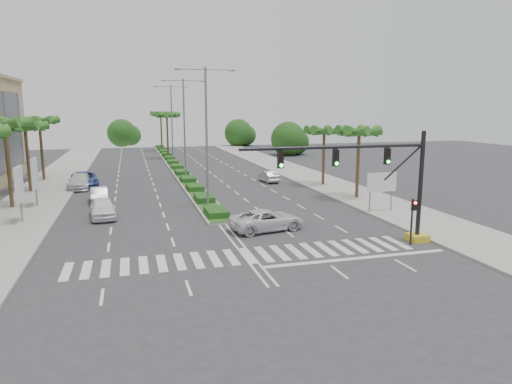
# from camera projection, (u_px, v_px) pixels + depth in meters

# --- Properties ---
(ground) EXTENTS (160.00, 160.00, 0.00)m
(ground) POSITION_uv_depth(u_px,v_px,m) (248.00, 256.00, 26.95)
(ground) COLOR #333335
(ground) RESTS_ON ground
(footpath_right) EXTENTS (6.00, 120.00, 0.15)m
(footpath_right) POSITION_uv_depth(u_px,v_px,m) (336.00, 187.00, 49.89)
(footpath_right) COLOR gray
(footpath_right) RESTS_ON ground
(footpath_left) EXTENTS (6.00, 120.00, 0.15)m
(footpath_left) POSITION_uv_depth(u_px,v_px,m) (33.00, 202.00, 41.88)
(footpath_left) COLOR gray
(footpath_left) RESTS_ON ground
(median) EXTENTS (2.20, 75.00, 0.20)m
(median) POSITION_uv_depth(u_px,v_px,m) (174.00, 165.00, 69.57)
(median) COLOR gray
(median) RESTS_ON ground
(median_grass) EXTENTS (1.80, 75.00, 0.04)m
(median_grass) POSITION_uv_depth(u_px,v_px,m) (174.00, 164.00, 69.55)
(median_grass) COLOR #29531C
(median_grass) RESTS_ON median
(signal_gantry) EXTENTS (12.60, 1.20, 7.20)m
(signal_gantry) POSITION_uv_depth(u_px,v_px,m) (390.00, 191.00, 28.77)
(signal_gantry) COLOR gold
(signal_gantry) RESTS_ON ground
(pedestrian_signal) EXTENTS (0.28, 0.36, 3.00)m
(pedestrian_signal) POSITION_uv_depth(u_px,v_px,m) (413.00, 214.00, 28.73)
(pedestrian_signal) COLOR black
(pedestrian_signal) RESTS_ON ground
(direction_sign) EXTENTS (2.70, 0.11, 3.40)m
(direction_sign) POSITION_uv_depth(u_px,v_px,m) (381.00, 184.00, 37.64)
(direction_sign) COLOR slate
(direction_sign) RESTS_ON ground
(billboard_near) EXTENTS (0.18, 2.10, 4.35)m
(billboard_near) POSITION_uv_depth(u_px,v_px,m) (19.00, 185.00, 33.96)
(billboard_near) COLOR slate
(billboard_near) RESTS_ON ground
(billboard_far) EXTENTS (0.18, 2.10, 4.35)m
(billboard_far) POSITION_uv_depth(u_px,v_px,m) (35.00, 174.00, 39.65)
(billboard_far) COLOR slate
(billboard_far) RESTS_ON ground
(palm_left_mid) EXTENTS (4.57, 4.68, 7.95)m
(palm_left_mid) POSITION_uv_depth(u_px,v_px,m) (4.00, 127.00, 38.38)
(palm_left_mid) COLOR brown
(palm_left_mid) RESTS_ON ground
(palm_left_far) EXTENTS (4.57, 4.68, 7.35)m
(palm_left_far) POSITION_uv_depth(u_px,v_px,m) (25.00, 129.00, 46.06)
(palm_left_far) COLOR brown
(palm_left_far) RESTS_ON ground
(palm_left_end) EXTENTS (4.57, 4.68, 7.75)m
(palm_left_end) POSITION_uv_depth(u_px,v_px,m) (39.00, 123.00, 53.57)
(palm_left_end) COLOR brown
(palm_left_end) RESTS_ON ground
(palm_right_near) EXTENTS (4.57, 4.68, 7.05)m
(palm_right_near) POSITION_uv_depth(u_px,v_px,m) (359.00, 134.00, 42.92)
(palm_right_near) COLOR brown
(palm_right_near) RESTS_ON ground
(palm_right_far) EXTENTS (4.57, 4.68, 6.75)m
(palm_right_far) POSITION_uv_depth(u_px,v_px,m) (324.00, 133.00, 50.55)
(palm_right_far) COLOR brown
(palm_right_far) RESTS_ON ground
(palm_median_a) EXTENTS (4.57, 4.68, 8.05)m
(palm_median_a) POSITION_uv_depth(u_px,v_px,m) (167.00, 117.00, 77.77)
(palm_median_a) COLOR brown
(palm_median_a) RESTS_ON ground
(palm_median_b) EXTENTS (4.57, 4.68, 8.05)m
(palm_median_b) POSITION_uv_depth(u_px,v_px,m) (161.00, 115.00, 91.98)
(palm_median_b) COLOR brown
(palm_median_b) RESTS_ON ground
(streetlight_near) EXTENTS (5.10, 0.25, 12.00)m
(streetlight_near) POSITION_uv_depth(u_px,v_px,m) (206.00, 129.00, 38.99)
(streetlight_near) COLOR slate
(streetlight_near) RESTS_ON ground
(streetlight_mid) EXTENTS (5.10, 0.25, 12.00)m
(streetlight_mid) POSITION_uv_depth(u_px,v_px,m) (184.00, 124.00, 54.15)
(streetlight_mid) COLOR slate
(streetlight_mid) RESTS_ON ground
(streetlight_far) EXTENTS (5.10, 0.25, 12.00)m
(streetlight_far) POSITION_uv_depth(u_px,v_px,m) (172.00, 120.00, 69.31)
(streetlight_far) COLOR slate
(streetlight_far) RESTS_ON ground
(car_parked_a) EXTENTS (2.29, 4.78, 1.58)m
(car_parked_a) POSITION_uv_depth(u_px,v_px,m) (103.00, 208.00, 36.19)
(car_parked_a) COLOR white
(car_parked_a) RESTS_ON ground
(car_parked_b) EXTENTS (1.77, 4.32, 1.39)m
(car_parked_b) POSITION_uv_depth(u_px,v_px,m) (99.00, 195.00, 42.07)
(car_parked_b) COLOR #A7A7AC
(car_parked_b) RESTS_ON ground
(car_parked_c) EXTENTS (3.47, 6.19, 1.63)m
(car_parked_c) POSITION_uv_depth(u_px,v_px,m) (84.00, 179.00, 50.61)
(car_parked_c) COLOR #2C4588
(car_parked_c) RESTS_ON ground
(car_parked_d) EXTENTS (2.37, 5.52, 1.58)m
(car_parked_d) POSITION_uv_depth(u_px,v_px,m) (80.00, 181.00, 49.38)
(car_parked_d) COLOR silver
(car_parked_d) RESTS_ON ground
(car_crossing) EXTENTS (5.74, 3.43, 1.49)m
(car_crossing) POSITION_uv_depth(u_px,v_px,m) (267.00, 220.00, 32.52)
(car_crossing) COLOR silver
(car_crossing) RESTS_ON ground
(car_right) EXTENTS (1.62, 4.11, 1.33)m
(car_right) POSITION_uv_depth(u_px,v_px,m) (269.00, 176.00, 53.94)
(car_right) COLOR #A4A3A7
(car_right) RESTS_ON ground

